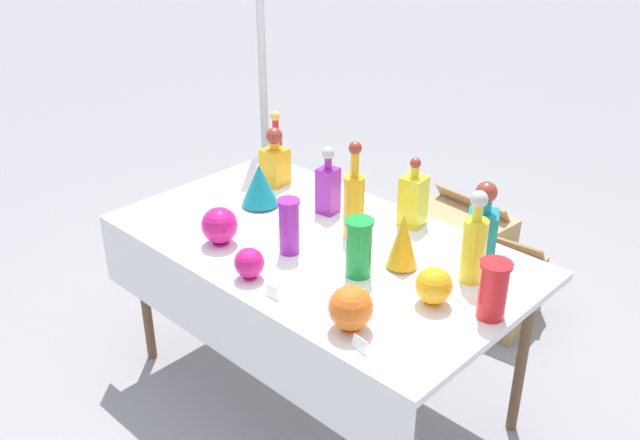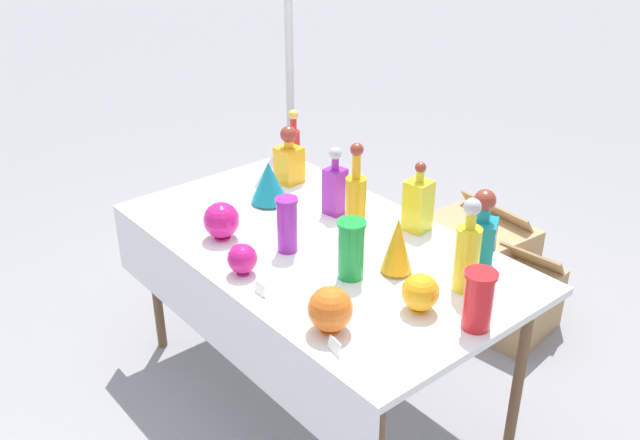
# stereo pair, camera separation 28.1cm
# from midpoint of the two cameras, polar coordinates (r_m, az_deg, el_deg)

# --- Properties ---
(ground_plane) EXTENTS (40.00, 40.00, 0.00)m
(ground_plane) POSITION_cam_midpoint_polar(r_m,az_deg,el_deg) (3.29, -2.51, -13.47)
(ground_plane) COLOR gray
(display_table) EXTENTS (1.69, 0.98, 0.76)m
(display_table) POSITION_cam_midpoint_polar(r_m,az_deg,el_deg) (2.87, -3.30, -3.18)
(display_table) COLOR white
(display_table) RESTS_ON ground
(tall_bottle_0) EXTENTS (0.06, 0.06, 0.30)m
(tall_bottle_0) POSITION_cam_midpoint_polar(r_m,az_deg,el_deg) (3.50, -5.85, 6.00)
(tall_bottle_0) COLOR red
(tall_bottle_0) RESTS_ON display_table
(tall_bottle_1) EXTENTS (0.09, 0.09, 0.36)m
(tall_bottle_1) POSITION_cam_midpoint_polar(r_m,az_deg,el_deg) (2.57, 9.21, -1.99)
(tall_bottle_1) COLOR yellow
(tall_bottle_1) RESTS_ON display_table
(tall_bottle_2) EXTENTS (0.08, 0.08, 0.41)m
(tall_bottle_2) POSITION_cam_midpoint_polar(r_m,az_deg,el_deg) (2.83, -0.09, 1.50)
(tall_bottle_2) COLOR orange
(tall_bottle_2) RESTS_ON display_table
(square_decanter_0) EXTENTS (0.11, 0.11, 0.28)m
(square_decanter_0) POSITION_cam_midpoint_polar(r_m,az_deg,el_deg) (3.33, -6.06, 4.72)
(square_decanter_0) COLOR orange
(square_decanter_0) RESTS_ON display_table
(square_decanter_1) EXTENTS (0.11, 0.11, 0.30)m
(square_decanter_1) POSITION_cam_midpoint_polar(r_m,az_deg,el_deg) (2.95, 4.77, 1.66)
(square_decanter_1) COLOR yellow
(square_decanter_1) RESTS_ON display_table
(square_decanter_2) EXTENTS (0.09, 0.09, 0.30)m
(square_decanter_2) POSITION_cam_midpoint_polar(r_m,az_deg,el_deg) (3.04, -2.00, 2.68)
(square_decanter_2) COLOR purple
(square_decanter_2) RESTS_ON display_table
(square_decanter_3) EXTENTS (0.15, 0.15, 0.33)m
(square_decanter_3) POSITION_cam_midpoint_polar(r_m,az_deg,el_deg) (2.70, 9.99, -0.70)
(square_decanter_3) COLOR teal
(square_decanter_3) RESTS_ON display_table
(slender_vase_0) EXTENTS (0.11, 0.11, 0.21)m
(slender_vase_0) POSITION_cam_midpoint_polar(r_m,az_deg,el_deg) (2.39, 10.47, -5.49)
(slender_vase_0) COLOR red
(slender_vase_0) RESTS_ON display_table
(slender_vase_1) EXTENTS (0.11, 0.11, 0.23)m
(slender_vase_1) POSITION_cam_midpoint_polar(r_m,az_deg,el_deg) (2.58, 0.02, -2.19)
(slender_vase_1) COLOR #198C38
(slender_vase_1) RESTS_ON display_table
(slender_vase_2) EXTENTS (0.09, 0.09, 0.23)m
(slender_vase_2) POSITION_cam_midpoint_polar(r_m,az_deg,el_deg) (2.74, -5.44, -0.47)
(slender_vase_2) COLOR purple
(slender_vase_2) RESTS_ON display_table
(fluted_vase_0) EXTENTS (0.17, 0.17, 0.20)m
(fluted_vase_0) POSITION_cam_midpoint_polar(r_m,az_deg,el_deg) (3.13, -7.43, 2.78)
(fluted_vase_0) COLOR teal
(fluted_vase_0) RESTS_ON display_table
(fluted_vase_1) EXTENTS (0.12, 0.12, 0.23)m
(fluted_vase_1) POSITION_cam_midpoint_polar(r_m,az_deg,el_deg) (2.63, 3.63, -1.71)
(fluted_vase_1) COLOR orange
(fluted_vase_1) RESTS_ON display_table
(round_bowl_0) EXTENTS (0.11, 0.11, 0.12)m
(round_bowl_0) POSITION_cam_midpoint_polar(r_m,az_deg,el_deg) (2.61, -8.70, -3.53)
(round_bowl_0) COLOR #C61972
(round_bowl_0) RESTS_ON display_table
(round_bowl_1) EXTENTS (0.15, 0.15, 0.16)m
(round_bowl_1) POSITION_cam_midpoint_polar(r_m,az_deg,el_deg) (2.86, -10.84, -0.50)
(round_bowl_1) COLOR #C61972
(round_bowl_1) RESTS_ON display_table
(round_bowl_2) EXTENTS (0.13, 0.13, 0.14)m
(round_bowl_2) POSITION_cam_midpoint_polar(r_m,az_deg,el_deg) (2.45, 5.87, -5.35)
(round_bowl_2) COLOR orange
(round_bowl_2) RESTS_ON display_table
(round_bowl_3) EXTENTS (0.15, 0.15, 0.16)m
(round_bowl_3) POSITION_cam_midpoint_polar(r_m,az_deg,el_deg) (2.31, -1.02, -7.15)
(round_bowl_3) COLOR orange
(round_bowl_3) RESTS_ON display_table
(price_tag_left) EXTENTS (0.06, 0.02, 0.05)m
(price_tag_left) POSITION_cam_midpoint_polar(r_m,az_deg,el_deg) (2.26, -0.43, -10.01)
(price_tag_left) COLOR white
(price_tag_left) RESTS_ON display_table
(price_tag_center) EXTENTS (0.05, 0.02, 0.05)m
(price_tag_center) POSITION_cam_midpoint_polar(r_m,az_deg,el_deg) (2.52, -7.06, -5.84)
(price_tag_center) COLOR white
(price_tag_center) RESTS_ON display_table
(price_tag_right) EXTENTS (0.06, 0.02, 0.04)m
(price_tag_right) POSITION_cam_midpoint_polar(r_m,az_deg,el_deg) (2.53, -6.99, -5.81)
(price_tag_right) COLOR white
(price_tag_right) RESTS_ON display_table
(cardboard_box_behind_left) EXTENTS (0.41, 0.44, 0.41)m
(cardboard_box_behind_left) POSITION_cam_midpoint_polar(r_m,az_deg,el_deg) (3.73, 11.76, -5.51)
(cardboard_box_behind_left) COLOR tan
(cardboard_box_behind_left) RESTS_ON ground
(cardboard_box_behind_right) EXTENTS (0.56, 0.47, 0.48)m
(cardboard_box_behind_right) POSITION_cam_midpoint_polar(r_m,az_deg,el_deg) (4.00, 8.77, -2.26)
(cardboard_box_behind_right) COLOR tan
(cardboard_box_behind_right) RESTS_ON ground
(canopy_pole) EXTENTS (0.18, 0.18, 2.58)m
(canopy_pole) POSITION_cam_midpoint_polar(r_m,az_deg,el_deg) (3.95, -6.65, 10.66)
(canopy_pole) COLOR silver
(canopy_pole) RESTS_ON ground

